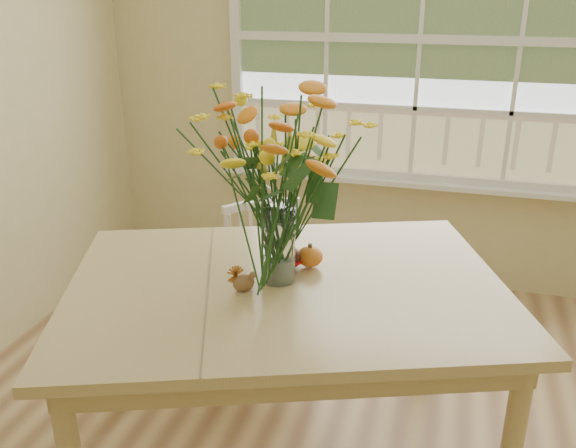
# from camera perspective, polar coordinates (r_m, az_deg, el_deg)

# --- Properties ---
(wall_back) EXTENTS (4.00, 0.02, 2.70)m
(wall_back) POSITION_cam_1_polar(r_m,az_deg,el_deg) (3.81, 12.07, 13.61)
(wall_back) COLOR #D3C487
(wall_back) RESTS_ON floor
(window) EXTENTS (2.42, 0.12, 1.74)m
(window) POSITION_cam_1_polar(r_m,az_deg,el_deg) (3.75, 12.25, 16.28)
(window) COLOR silver
(window) RESTS_ON wall_back
(dining_table) EXTENTS (1.86, 1.59, 0.84)m
(dining_table) POSITION_cam_1_polar(r_m,az_deg,el_deg) (2.26, -0.14, -7.56)
(dining_table) COLOR tan
(dining_table) RESTS_ON floor
(windsor_chair) EXTENTS (0.53, 0.53, 0.84)m
(windsor_chair) POSITION_cam_1_polar(r_m,az_deg,el_deg) (3.06, -2.01, -5.13)
(windsor_chair) COLOR white
(windsor_chair) RESTS_ON floor
(flower_vase) EXTENTS (0.58, 0.58, 0.69)m
(flower_vase) POSITION_cam_1_polar(r_m,az_deg,el_deg) (2.08, -0.95, 4.97)
(flower_vase) COLOR white
(flower_vase) RESTS_ON dining_table
(pumpkin) EXTENTS (0.10, 0.10, 0.08)m
(pumpkin) POSITION_cam_1_polar(r_m,az_deg,el_deg) (2.32, 2.06, -3.16)
(pumpkin) COLOR orange
(pumpkin) RESTS_ON dining_table
(turkey_figurine) EXTENTS (0.10, 0.09, 0.10)m
(turkey_figurine) POSITION_cam_1_polar(r_m,az_deg,el_deg) (2.13, -4.18, -5.51)
(turkey_figurine) COLOR #CCB78C
(turkey_figurine) RESTS_ON dining_table
(dark_gourd) EXTENTS (0.13, 0.12, 0.08)m
(dark_gourd) POSITION_cam_1_polar(r_m,az_deg,el_deg) (2.31, 0.23, -3.29)
(dark_gourd) COLOR #38160F
(dark_gourd) RESTS_ON dining_table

